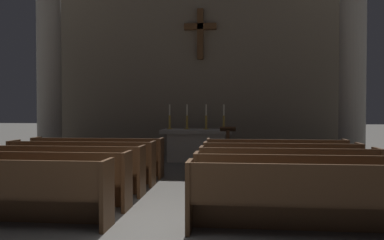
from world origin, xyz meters
name	(u,v)px	position (x,y,z in m)	size (l,w,h in m)	color
ground_plane	(148,230)	(0.00, 0.00, 0.00)	(80.00, 80.00, 0.00)	#66635E
pew_left_row_2	(35,179)	(-2.12, 0.99, 0.48)	(3.17, 0.50, 0.95)	brown
pew_left_row_3	(61,170)	(-2.12, 2.01, 0.48)	(3.17, 0.50, 0.95)	brown
pew_left_row_4	(81,163)	(-2.12, 3.03, 0.48)	(3.17, 0.50, 0.95)	brown
pew_left_row_5	(97,157)	(-2.12, 4.06, 0.48)	(3.17, 0.50, 0.95)	brown
pew_right_row_1	(309,199)	(2.12, -0.04, 0.48)	(3.17, 0.50, 0.95)	brown
pew_right_row_2	(297,184)	(2.12, 0.99, 0.48)	(3.17, 0.50, 0.95)	brown
pew_right_row_3	(288,173)	(2.12, 2.01, 0.48)	(3.17, 0.50, 0.95)	brown
pew_right_row_4	(281,166)	(2.12, 3.03, 0.48)	(3.17, 0.50, 0.95)	brown
pew_right_row_5	(276,159)	(2.12, 4.06, 0.48)	(3.17, 0.50, 0.95)	brown
column_left_second	(49,50)	(-4.54, 6.62, 3.46)	(1.10, 1.10, 7.09)	#ADA89E
column_right_second	(353,45)	(4.54, 6.62, 3.46)	(1.10, 1.10, 7.09)	#ADA89E
altar	(197,144)	(0.00, 7.16, 0.53)	(2.20, 0.90, 1.01)	#A8A399
candlestick_outer_left	(170,121)	(-0.85, 7.16, 1.27)	(0.16, 0.16, 0.78)	#B79338
candlestick_inner_left	(187,121)	(-0.30, 7.16, 1.27)	(0.16, 0.16, 0.78)	#B79338
candlestick_inner_right	(206,121)	(0.30, 7.16, 1.27)	(0.16, 0.16, 0.78)	#B79338
candlestick_outer_right	(224,121)	(0.85, 7.16, 1.27)	(0.16, 0.16, 0.78)	#B79338
apse_with_cross	(201,46)	(0.00, 8.82, 3.85)	(10.26, 0.46, 7.70)	gray
lectern	(228,148)	(0.99, 5.96, 0.55)	(0.44, 0.36, 1.15)	brown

